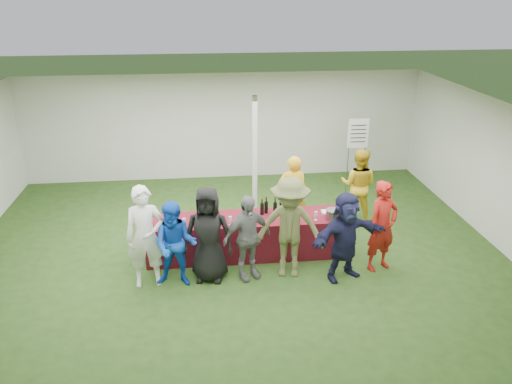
{
  "coord_description": "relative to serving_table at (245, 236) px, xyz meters",
  "views": [
    {
      "loc": [
        -0.53,
        -8.35,
        4.67
      ],
      "look_at": [
        0.37,
        -0.15,
        1.25
      ],
      "focal_mm": 35.0,
      "sensor_mm": 36.0,
      "label": 1
    }
  ],
  "objects": [
    {
      "name": "customer_4",
      "position": [
        0.68,
        -0.79,
        0.53
      ],
      "size": [
        1.28,
        0.9,
        1.8
      ],
      "primitive_type": "imported",
      "rotation": [
        0.0,
        0.0,
        -0.21
      ],
      "color": "brown",
      "rests_on": "ground"
    },
    {
      "name": "wine_glasses",
      "position": [
        -0.39,
        -0.25,
        0.49
      ],
      "size": [
        2.68,
        0.1,
        0.16
      ],
      "color": "silver",
      "rests_on": "serving_table"
    },
    {
      "name": "dump_bucket",
      "position": [
        1.59,
        -0.22,
        0.46
      ],
      "size": [
        0.26,
        0.26,
        0.18
      ],
      "primitive_type": "cylinder",
      "color": "slate",
      "rests_on": "serving_table"
    },
    {
      "name": "customer_1",
      "position": [
        -1.22,
        -0.9,
        0.37
      ],
      "size": [
        0.81,
        0.67,
        1.5
      ],
      "primitive_type": "imported",
      "rotation": [
        0.0,
        0.0,
        -0.15
      ],
      "color": "blue",
      "rests_on": "ground"
    },
    {
      "name": "staff_back",
      "position": [
        2.51,
        1.26,
        0.41
      ],
      "size": [
        0.96,
        0.89,
        1.57
      ],
      "primitive_type": "imported",
      "rotation": [
        0.0,
        0.0,
        2.65
      ],
      "color": "gold",
      "rests_on": "ground"
    },
    {
      "name": "serving_table",
      "position": [
        0.0,
        0.0,
        0.0
      ],
      "size": [
        3.6,
        0.8,
        0.75
      ],
      "primitive_type": "cube",
      "color": "maroon",
      "rests_on": "ground"
    },
    {
      "name": "customer_6",
      "position": [
        2.32,
        -0.75,
        0.45
      ],
      "size": [
        0.7,
        0.59,
        1.64
      ],
      "primitive_type": "imported",
      "rotation": [
        0.0,
        0.0,
        0.4
      ],
      "color": "#A91912",
      "rests_on": "ground"
    },
    {
      "name": "wine_list_sign",
      "position": [
        2.93,
        2.83,
        0.94
      ],
      "size": [
        0.5,
        0.03,
        1.8
      ],
      "color": "slate",
      "rests_on": "ground"
    },
    {
      "name": "customer_3",
      "position": [
        -0.04,
        -0.8,
        0.39
      ],
      "size": [
        0.97,
        0.71,
        1.52
      ],
      "primitive_type": "imported",
      "rotation": [
        0.0,
        0.0,
        0.43
      ],
      "color": "slate",
      "rests_on": "ground"
    },
    {
      "name": "customer_5",
      "position": [
        1.6,
        -0.98,
        0.41
      ],
      "size": [
        1.52,
        0.95,
        1.57
      ],
      "primitive_type": "imported",
      "rotation": [
        0.0,
        0.0,
        0.37
      ],
      "color": "#1A1B3B",
      "rests_on": "ground"
    },
    {
      "name": "tent",
      "position": [
        0.33,
        1.35,
        0.98
      ],
      "size": [
        10.0,
        10.0,
        10.0
      ],
      "color": "white",
      "rests_on": "ground"
    },
    {
      "name": "water_bottle",
      "position": [
        0.06,
        0.08,
        0.48
      ],
      "size": [
        0.07,
        0.07,
        0.23
      ],
      "color": "silver",
      "rests_on": "serving_table"
    },
    {
      "name": "staff_pourer",
      "position": [
        1.04,
        0.91,
        0.42
      ],
      "size": [
        0.62,
        0.44,
        1.6
      ],
      "primitive_type": "imported",
      "rotation": [
        0.0,
        0.0,
        3.05
      ],
      "color": "gold",
      "rests_on": "ground"
    },
    {
      "name": "customer_0",
      "position": [
        -1.7,
        -0.82,
        0.51
      ],
      "size": [
        0.69,
        0.49,
        1.76
      ],
      "primitive_type": "imported",
      "rotation": [
        0.0,
        0.0,
        0.11
      ],
      "color": "white",
      "rests_on": "ground"
    },
    {
      "name": "ground",
      "position": [
        -0.17,
        0.15,
        -0.38
      ],
      "size": [
        60.0,
        60.0,
        0.0
      ],
      "primitive_type": "plane",
      "color": "#284719",
      "rests_on": "ground"
    },
    {
      "name": "customer_2",
      "position": [
        -0.68,
        -0.76,
        0.46
      ],
      "size": [
        0.89,
        0.66,
        1.67
      ],
      "primitive_type": "imported",
      "rotation": [
        0.0,
        0.0,
        -0.16
      ],
      "color": "black",
      "rests_on": "ground"
    },
    {
      "name": "wine_bottles",
      "position": [
        0.56,
        0.13,
        0.5
      ],
      "size": [
        0.54,
        0.13,
        0.32
      ],
      "color": "black",
      "rests_on": "serving_table"
    },
    {
      "name": "bar_towel",
      "position": [
        1.56,
        0.05,
        0.39
      ],
      "size": [
        0.25,
        0.18,
        0.03
      ],
      "primitive_type": "cube",
      "color": "white",
      "rests_on": "serving_table"
    }
  ]
}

